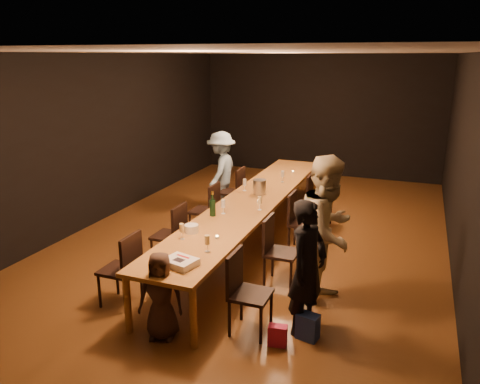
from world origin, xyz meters
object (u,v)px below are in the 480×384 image
(chair_right_2, at_px, (303,223))
(chair_right_3, at_px, (320,201))
(birthday_cake, at_px, (180,262))
(man_blue, at_px, (221,171))
(plate_stack, at_px, (191,229))
(champagne_bottle, at_px, (213,204))
(table, at_px, (252,202))
(woman_tan, at_px, (327,231))
(chair_left_2, at_px, (204,210))
(woman_birthday, at_px, (307,268))
(child, at_px, (161,296))
(chair_right_0, at_px, (251,294))
(chair_left_3, at_px, (231,191))
(chair_right_1, at_px, (282,252))
(chair_left_1, at_px, (168,235))
(chair_left_0, at_px, (119,269))
(ice_bucket, at_px, (260,187))

(chair_right_2, relative_size, chair_right_3, 1.00)
(birthday_cake, bearing_deg, man_blue, 121.16)
(plate_stack, bearing_deg, birthday_cake, -70.10)
(birthday_cake, relative_size, champagne_bottle, 1.10)
(table, xyz_separation_m, woman_tan, (1.47, -1.43, 0.23))
(chair_left_2, xyz_separation_m, woman_birthday, (2.26, -2.16, 0.30))
(woman_tan, bearing_deg, chair_right_3, 33.56)
(child, bearing_deg, chair_right_2, 56.82)
(chair_right_0, height_order, woman_tan, woman_tan)
(chair_right_3, bearing_deg, chair_left_3, -90.00)
(plate_stack, bearing_deg, chair_right_2, 56.32)
(chair_right_3, distance_m, chair_left_3, 1.70)
(chair_right_1, bearing_deg, chair_left_1, -90.00)
(chair_left_0, distance_m, ice_bucket, 2.89)
(chair_right_1, xyz_separation_m, ice_bucket, (-0.84, 1.53, 0.41))
(chair_right_0, xyz_separation_m, chair_left_2, (-1.70, 2.40, 0.00))
(woman_tan, xyz_separation_m, child, (-1.48, -1.41, -0.44))
(table, distance_m, chair_right_2, 0.88)
(chair_right_2, xyz_separation_m, plate_stack, (-1.09, -1.64, 0.34))
(chair_right_2, bearing_deg, chair_right_3, 180.00)
(chair_left_1, height_order, woman_tan, woman_tan)
(chair_right_1, relative_size, woman_birthday, 0.61)
(chair_right_2, height_order, chair_left_0, same)
(man_blue, bearing_deg, chair_left_2, 8.91)
(table, relative_size, chair_left_2, 6.45)
(table, height_order, chair_right_3, chair_right_3)
(chair_right_3, relative_size, plate_stack, 5.09)
(plate_stack, bearing_deg, chair_right_3, 68.94)
(birthday_cake, xyz_separation_m, plate_stack, (-0.34, 0.94, 0.01))
(chair_right_0, bearing_deg, woman_birthday, 113.21)
(chair_right_0, distance_m, woman_birthday, 0.68)
(chair_left_1, distance_m, plate_stack, 0.82)
(chair_right_3, bearing_deg, chair_left_2, -54.78)
(woman_tan, bearing_deg, chair_left_1, 104.73)
(table, distance_m, child, 2.85)
(chair_right_0, height_order, chair_right_1, same)
(chair_right_2, xyz_separation_m, woman_birthday, (0.56, -2.16, 0.30))
(chair_right_1, bearing_deg, man_blue, -142.70)
(chair_right_1, distance_m, child, 1.85)
(chair_right_1, xyz_separation_m, chair_right_3, (0.00, 2.40, 0.00))
(table, xyz_separation_m, woman_birthday, (1.41, -2.16, 0.06))
(woman_tan, bearing_deg, chair_right_0, 167.82)
(table, xyz_separation_m, plate_stack, (-0.24, -1.64, 0.10))
(table, height_order, man_blue, man_blue)
(chair_left_2, height_order, ice_bucket, ice_bucket)
(woman_birthday, bearing_deg, chair_right_0, 132.89)
(child, relative_size, birthday_cake, 2.48)
(chair_left_0, height_order, man_blue, man_blue)
(chair_left_1, height_order, child, child)
(chair_right_3, xyz_separation_m, chair_left_0, (-1.70, -3.60, 0.00))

